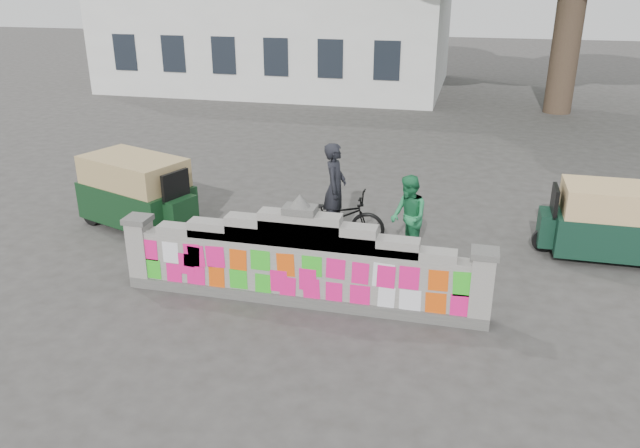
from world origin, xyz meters
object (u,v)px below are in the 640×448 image
(cyclist_rider, at_px, (335,199))
(rickshaw_right, at_px, (613,221))
(cyclist_bike, at_px, (335,217))
(pedestrian, at_px, (408,217))
(rickshaw_left, at_px, (138,191))

(cyclist_rider, height_order, rickshaw_right, cyclist_rider)
(cyclist_bike, xyz_separation_m, pedestrian, (1.59, -0.37, 0.28))
(cyclist_rider, distance_m, rickshaw_left, 4.46)
(cyclist_rider, height_order, rickshaw_left, cyclist_rider)
(cyclist_bike, relative_size, rickshaw_left, 0.72)
(cyclist_bike, relative_size, rickshaw_right, 0.79)
(pedestrian, distance_m, rickshaw_right, 4.07)
(rickshaw_left, relative_size, rickshaw_right, 1.10)
(pedestrian, relative_size, rickshaw_right, 0.62)
(pedestrian, xyz_separation_m, rickshaw_right, (3.97, 0.91, -0.06))
(rickshaw_right, bearing_deg, cyclist_bike, 5.53)
(cyclist_rider, bearing_deg, rickshaw_right, -85.25)
(pedestrian, relative_size, rickshaw_left, 0.57)
(cyclist_rider, distance_m, rickshaw_right, 5.58)
(cyclist_bike, distance_m, rickshaw_left, 4.47)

